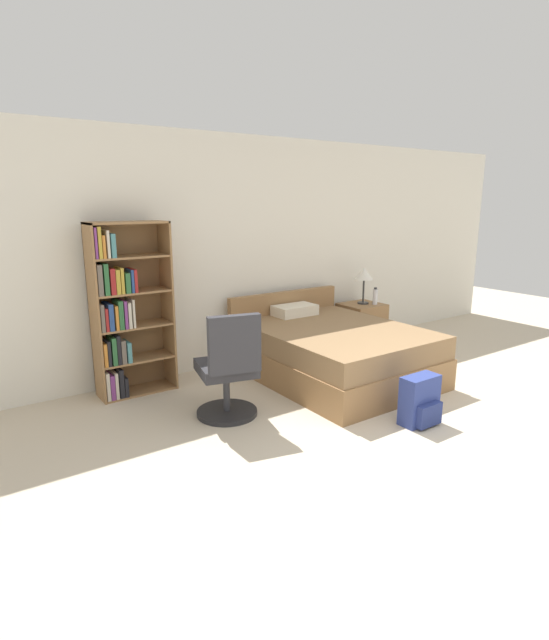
{
  "coord_description": "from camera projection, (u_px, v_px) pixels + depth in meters",
  "views": [
    {
      "loc": [
        -3.04,
        -1.75,
        1.88
      ],
      "look_at": [
        -0.46,
        1.98,
        0.79
      ],
      "focal_mm": 28.0,
      "sensor_mm": 36.0,
      "label": 1
    }
  ],
  "objects": [
    {
      "name": "table_lamp",
      "position": [
        364.0,
        275.0,
        6.44
      ],
      "size": [
        0.24,
        0.24,
        0.47
      ],
      "color": "#333333",
      "rests_on": "nightstand"
    },
    {
      "name": "office_chair",
      "position": [
        229.0,
        372.0,
        4.33
      ],
      "size": [
        0.58,
        0.65,
        0.98
      ],
      "color": "#232326",
      "rests_on": "ground_plane"
    },
    {
      "name": "nightstand",
      "position": [
        361.0,
        325.0,
        6.58
      ],
      "size": [
        0.51,
        0.5,
        0.57
      ],
      "color": "olive",
      "rests_on": "ground_plane"
    },
    {
      "name": "ground_plane",
      "position": [
        487.0,
        474.0,
        3.52
      ],
      "size": [
        14.0,
        14.0,
        0.0
      ],
      "primitive_type": "plane",
      "color": "beige"
    },
    {
      "name": "backpack_blue",
      "position": [
        420.0,
        401.0,
        4.28
      ],
      "size": [
        0.35,
        0.23,
        0.43
      ],
      "color": "navy",
      "rests_on": "ground_plane"
    },
    {
      "name": "water_bottle",
      "position": [
        375.0,
        296.0,
        6.46
      ],
      "size": [
        0.06,
        0.06,
        0.22
      ],
      "color": "silver",
      "rests_on": "nightstand"
    },
    {
      "name": "bookshelf",
      "position": [
        122.0,
        312.0,
        4.8
      ],
      "size": [
        0.75,
        0.32,
        1.69
      ],
      "color": "olive",
      "rests_on": "ground_plane"
    },
    {
      "name": "bed",
      "position": [
        331.0,
        351.0,
        5.43
      ],
      "size": [
        1.54,
        1.96,
        0.81
      ],
      "color": "olive",
      "rests_on": "ground_plane"
    },
    {
      "name": "wall_back",
      "position": [
        246.0,
        252.0,
        5.8
      ],
      "size": [
        9.0,
        0.06,
        2.6
      ],
      "color": "silver",
      "rests_on": "ground_plane"
    }
  ]
}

